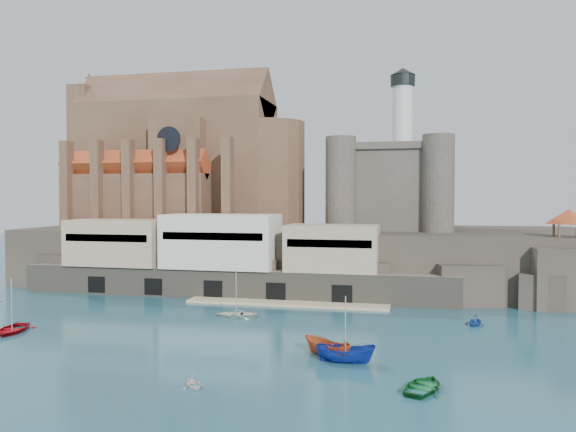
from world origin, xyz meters
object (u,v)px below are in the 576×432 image
(pavilion, at_px, (568,218))
(castle_keep, at_px, (391,183))
(boat_1, at_px, (193,387))
(boat_2, at_px, (345,363))
(boat_0, at_px, (12,332))
(church, at_px, (185,165))

(pavilion, bearing_deg, castle_keep, 149.82)
(castle_keep, relative_size, boat_1, 11.08)
(boat_1, xyz_separation_m, boat_2, (11.53, 9.66, 0.00))
(boat_1, bearing_deg, castle_keep, 34.04)
(boat_2, bearing_deg, boat_0, 85.58)
(church, distance_m, boat_2, 67.23)
(castle_keep, height_order, pavilion, castle_keep)
(boat_2, bearing_deg, boat_1, 130.54)
(pavilion, xyz_separation_m, boat_1, (-39.61, -44.62, -12.73))
(church, relative_size, boat_2, 8.18)
(boat_1, bearing_deg, church, 70.63)
(church, bearing_deg, castle_keep, -1.11)
(church, bearing_deg, boat_1, -66.32)
(pavilion, relative_size, boat_2, 1.11)
(castle_keep, relative_size, boat_0, 4.82)
(pavilion, distance_m, boat_1, 61.01)
(boat_2, bearing_deg, pavilion, -38.17)
(boat_1, bearing_deg, pavilion, 5.36)
(boat_0, distance_m, boat_2, 39.73)
(boat_0, relative_size, boat_2, 1.06)
(castle_keep, bearing_deg, boat_2, -92.46)
(pavilion, bearing_deg, boat_1, -131.59)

